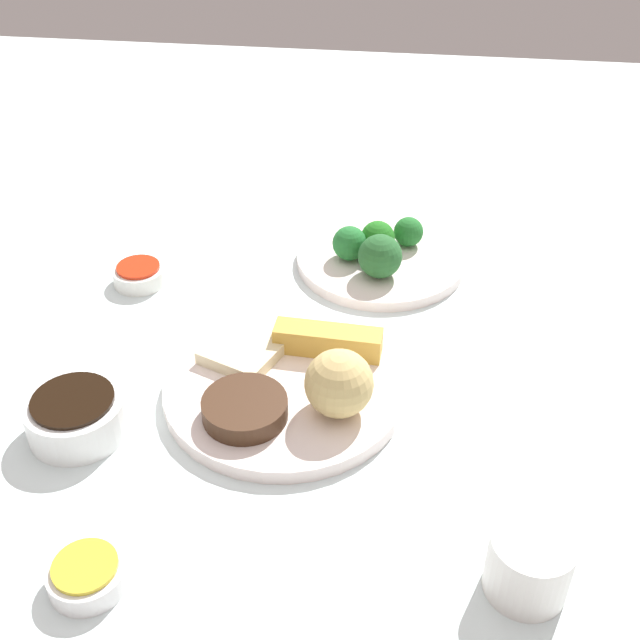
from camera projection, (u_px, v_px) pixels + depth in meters
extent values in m
cube|color=white|center=(285.00, 401.00, 0.85)|extent=(2.20, 2.20, 0.02)
cylinder|color=white|center=(289.00, 388.00, 0.84)|extent=(0.25, 0.25, 0.02)
sphere|color=tan|center=(339.00, 383.00, 0.78)|extent=(0.07, 0.07, 0.07)
cube|color=gold|center=(328.00, 341.00, 0.87)|extent=(0.12, 0.04, 0.03)
cube|color=beige|center=(242.00, 352.00, 0.87)|extent=(0.10, 0.09, 0.01)
cylinder|color=#412918|center=(245.00, 408.00, 0.79)|extent=(0.09, 0.09, 0.02)
cylinder|color=white|center=(381.00, 259.00, 1.05)|extent=(0.22, 0.22, 0.01)
sphere|color=#22731E|center=(378.00, 238.00, 1.03)|extent=(0.04, 0.04, 0.04)
sphere|color=#247231|center=(350.00, 243.00, 1.02)|extent=(0.04, 0.04, 0.04)
sphere|color=#26602D|center=(380.00, 256.00, 0.99)|extent=(0.05, 0.05, 0.05)
sphere|color=#226D2A|center=(408.00, 232.00, 1.05)|extent=(0.04, 0.04, 0.04)
cylinder|color=white|center=(76.00, 417.00, 0.79)|extent=(0.10, 0.10, 0.04)
cylinder|color=black|center=(72.00, 400.00, 0.78)|extent=(0.08, 0.08, 0.00)
cylinder|color=white|center=(87.00, 576.00, 0.65)|extent=(0.07, 0.07, 0.02)
cylinder|color=gold|center=(85.00, 566.00, 0.65)|extent=(0.05, 0.05, 0.00)
cylinder|color=white|center=(139.00, 276.00, 1.01)|extent=(0.07, 0.07, 0.02)
cylinder|color=red|center=(138.00, 267.00, 1.00)|extent=(0.05, 0.05, 0.00)
cylinder|color=white|center=(529.00, 564.00, 0.64)|extent=(0.07, 0.07, 0.06)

